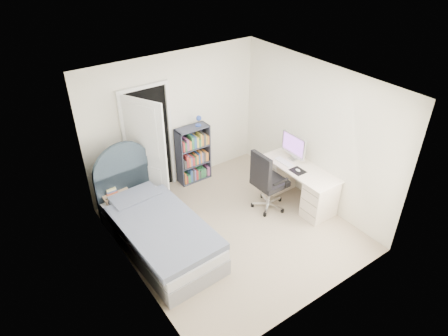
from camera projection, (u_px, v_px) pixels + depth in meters
room_shell at (234, 165)px, 5.93m from camera, size 3.50×3.70×2.60m
door at (147, 149)px, 6.77m from camera, size 0.92×0.75×2.06m
bed at (157, 229)px, 6.13m from camera, size 1.15×2.27×1.37m
nightstand at (113, 196)px, 6.66m from camera, size 0.44×0.44×0.64m
floor_lamp at (141, 171)px, 6.95m from camera, size 0.22×0.22×1.51m
bookcase at (194, 156)px, 7.57m from camera, size 0.63×0.27×1.33m
desk at (299, 183)px, 7.05m from camera, size 0.58×1.45×1.19m
office_chair at (266, 179)px, 6.72m from camera, size 0.58×0.60×1.14m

